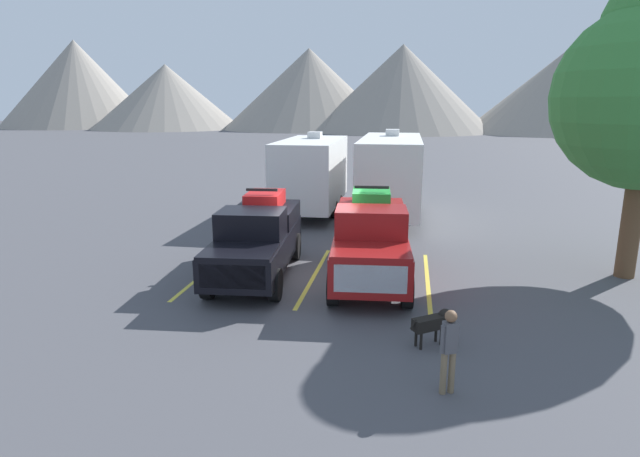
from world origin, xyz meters
TOP-DOWN VIEW (x-y plane):
  - ground_plane at (0.00, 0.00)m, footprint 240.00×240.00m
  - pickup_truck_a at (-1.68, -0.14)m, footprint 2.39×5.62m
  - pickup_truck_b at (1.66, -0.14)m, footprint 2.46×5.42m
  - lot_stripe_a at (-3.31, -0.00)m, footprint 0.12×5.50m
  - lot_stripe_b at (0.00, -0.00)m, footprint 0.12×5.50m
  - lot_stripe_c at (3.31, -0.00)m, footprint 0.12×5.50m
  - camper_trailer_a at (-1.73, 8.82)m, footprint 2.61×7.69m
  - camper_trailer_b at (1.86, 8.69)m, footprint 2.61×9.05m
  - person_a at (3.46, -5.99)m, footprint 0.32×0.26m
  - dog at (3.30, -4.08)m, footprint 0.89×0.70m
  - mountain_ridge at (-3.97, 86.03)m, footprint 159.72×42.31m

SIDE VIEW (x-z plane):
  - ground_plane at x=0.00m, z-range 0.00..0.00m
  - lot_stripe_a at x=-3.31m, z-range 0.00..0.01m
  - lot_stripe_b at x=0.00m, z-range 0.00..0.01m
  - lot_stripe_c at x=3.31m, z-range 0.00..0.01m
  - dog at x=3.30m, z-range 0.14..0.88m
  - person_a at x=3.46m, z-range 0.12..1.68m
  - pickup_truck_a at x=-1.68m, z-range -0.09..2.37m
  - pickup_truck_b at x=1.66m, z-range -0.09..2.54m
  - camper_trailer_a at x=-1.73m, z-range 0.10..3.79m
  - camper_trailer_b at x=1.86m, z-range 0.10..3.93m
  - mountain_ridge at x=-3.97m, z-range -1.65..16.12m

